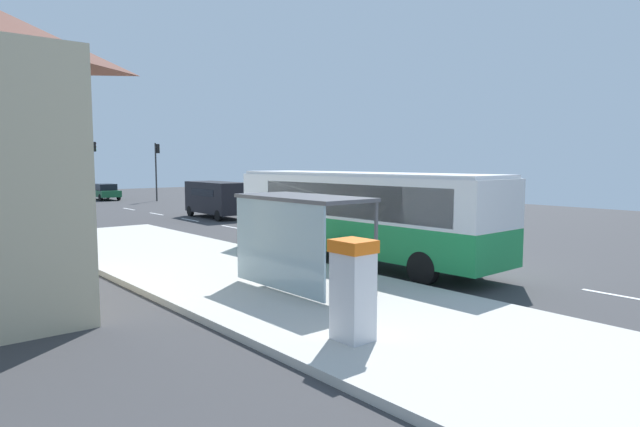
{
  "coord_description": "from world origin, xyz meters",
  "views": [
    {
      "loc": [
        -15.03,
        -11.48,
        3.58
      ],
      "look_at": [
        -1.0,
        5.07,
        1.5
      ],
      "focal_mm": 30.27,
      "sensor_mm": 36.0,
      "label": 1
    }
  ],
  "objects_px": {
    "bus": "(359,211)",
    "traffic_light_far_side": "(52,165)",
    "sedan_near": "(104,191)",
    "ticket_machine": "(353,289)",
    "bus_shelter": "(293,218)",
    "traffic_light_median": "(93,162)",
    "white_van": "(216,197)",
    "traffic_light_near_side": "(157,163)",
    "recycling_bin_green": "(307,253)",
    "recycling_bin_orange": "(294,250)"
  },
  "relations": [
    {
      "from": "bus_shelter",
      "to": "ticket_machine",
      "type": "bearing_deg",
      "value": -112.23
    },
    {
      "from": "recycling_bin_green",
      "to": "traffic_light_near_side",
      "type": "bearing_deg",
      "value": 74.01
    },
    {
      "from": "recycling_bin_green",
      "to": "traffic_light_far_side",
      "type": "height_order",
      "value": "traffic_light_far_side"
    },
    {
      "from": "sedan_near",
      "to": "recycling_bin_green",
      "type": "bearing_deg",
      "value": -99.56
    },
    {
      "from": "recycling_bin_orange",
      "to": "traffic_light_median",
      "type": "relative_size",
      "value": 0.18
    },
    {
      "from": "bus",
      "to": "traffic_light_far_side",
      "type": "distance_m",
      "value": 34.54
    },
    {
      "from": "bus",
      "to": "traffic_light_far_side",
      "type": "relative_size",
      "value": 2.2
    },
    {
      "from": "ticket_machine",
      "to": "bus_shelter",
      "type": "bearing_deg",
      "value": 67.77
    },
    {
      "from": "sedan_near",
      "to": "recycling_bin_green",
      "type": "height_order",
      "value": "sedan_near"
    },
    {
      "from": "bus",
      "to": "recycling_bin_green",
      "type": "relative_size",
      "value": 11.63
    },
    {
      "from": "white_van",
      "to": "traffic_light_near_side",
      "type": "height_order",
      "value": "traffic_light_near_side"
    },
    {
      "from": "ticket_machine",
      "to": "recycling_bin_green",
      "type": "relative_size",
      "value": 2.04
    },
    {
      "from": "recycling_bin_green",
      "to": "white_van",
      "type": "bearing_deg",
      "value": 69.58
    },
    {
      "from": "ticket_machine",
      "to": "traffic_light_near_side",
      "type": "bearing_deg",
      "value": 71.3
    },
    {
      "from": "traffic_light_far_side",
      "to": "traffic_light_median",
      "type": "bearing_deg",
      "value": 12.89
    },
    {
      "from": "white_van",
      "to": "bus",
      "type": "bearing_deg",
      "value": -102.93
    },
    {
      "from": "ticket_machine",
      "to": "traffic_light_near_side",
      "type": "xyz_separation_m",
      "value": [
        13.53,
        39.98,
        2.32
      ]
    },
    {
      "from": "white_van",
      "to": "recycling_bin_orange",
      "type": "bearing_deg",
      "value": -111.21
    },
    {
      "from": "sedan_near",
      "to": "traffic_light_far_side",
      "type": "distance_m",
      "value": 7.15
    },
    {
      "from": "bus",
      "to": "traffic_light_far_side",
      "type": "height_order",
      "value": "traffic_light_far_side"
    },
    {
      "from": "bus",
      "to": "ticket_machine",
      "type": "relative_size",
      "value": 5.7
    },
    {
      "from": "white_van",
      "to": "bus_shelter",
      "type": "distance_m",
      "value": 21.2
    },
    {
      "from": "recycling_bin_green",
      "to": "recycling_bin_orange",
      "type": "relative_size",
      "value": 1.0
    },
    {
      "from": "ticket_machine",
      "to": "recycling_bin_orange",
      "type": "bearing_deg",
      "value": 60.73
    },
    {
      "from": "sedan_near",
      "to": "ticket_machine",
      "type": "height_order",
      "value": "ticket_machine"
    },
    {
      "from": "traffic_light_far_side",
      "to": "traffic_light_median",
      "type": "relative_size",
      "value": 0.93
    },
    {
      "from": "bus",
      "to": "recycling_bin_orange",
      "type": "bearing_deg",
      "value": 167.59
    },
    {
      "from": "recycling_bin_green",
      "to": "traffic_light_median",
      "type": "height_order",
      "value": "traffic_light_median"
    },
    {
      "from": "sedan_near",
      "to": "recycling_bin_green",
      "type": "xyz_separation_m",
      "value": [
        -6.5,
        -38.57,
        -0.14
      ]
    },
    {
      "from": "traffic_light_near_side",
      "to": "bus_shelter",
      "type": "height_order",
      "value": "traffic_light_near_side"
    },
    {
      "from": "sedan_near",
      "to": "traffic_light_median",
      "type": "bearing_deg",
      "value": -121.21
    },
    {
      "from": "sedan_near",
      "to": "recycling_bin_orange",
      "type": "distance_m",
      "value": 38.43
    },
    {
      "from": "bus_shelter",
      "to": "traffic_light_near_side",
      "type": "bearing_deg",
      "value": 71.69
    },
    {
      "from": "recycling_bin_green",
      "to": "bus_shelter",
      "type": "relative_size",
      "value": 0.24
    },
    {
      "from": "traffic_light_near_side",
      "to": "bus",
      "type": "bearing_deg",
      "value": -102.08
    },
    {
      "from": "recycling_bin_green",
      "to": "traffic_light_far_side",
      "type": "distance_m",
      "value": 34.75
    },
    {
      "from": "white_van",
      "to": "ticket_machine",
      "type": "xyz_separation_m",
      "value": [
        -10.24,
        -23.33,
        -0.17
      ]
    },
    {
      "from": "bus",
      "to": "bus_shelter",
      "type": "height_order",
      "value": "bus"
    },
    {
      "from": "bus",
      "to": "traffic_light_median",
      "type": "distance_m",
      "value": 35.38
    },
    {
      "from": "traffic_light_far_side",
      "to": "white_van",
      "type": "bearing_deg",
      "value": -73.1
    },
    {
      "from": "traffic_light_median",
      "to": "bus_shelter",
      "type": "xyz_separation_m",
      "value": [
        -6.81,
        -37.6,
        -1.47
      ]
    },
    {
      "from": "recycling_bin_green",
      "to": "recycling_bin_orange",
      "type": "xyz_separation_m",
      "value": [
        0.0,
        0.7,
        0.0
      ]
    },
    {
      "from": "white_van",
      "to": "sedan_near",
      "type": "bearing_deg",
      "value": 89.73
    },
    {
      "from": "sedan_near",
      "to": "traffic_light_far_side",
      "type": "relative_size",
      "value": 0.88
    },
    {
      "from": "sedan_near",
      "to": "traffic_light_near_side",
      "type": "bearing_deg",
      "value": -56.01
    },
    {
      "from": "ticket_machine",
      "to": "traffic_light_median",
      "type": "xyz_separation_m",
      "value": [
        8.43,
        41.58,
        2.39
      ]
    },
    {
      "from": "recycling_bin_green",
      "to": "traffic_light_median",
      "type": "relative_size",
      "value": 0.18
    },
    {
      "from": "white_van",
      "to": "recycling_bin_orange",
      "type": "distance_m",
      "value": 17.7
    },
    {
      "from": "traffic_light_far_side",
      "to": "bus_shelter",
      "type": "distance_m",
      "value": 36.97
    },
    {
      "from": "white_van",
      "to": "ticket_machine",
      "type": "distance_m",
      "value": 25.48
    }
  ]
}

